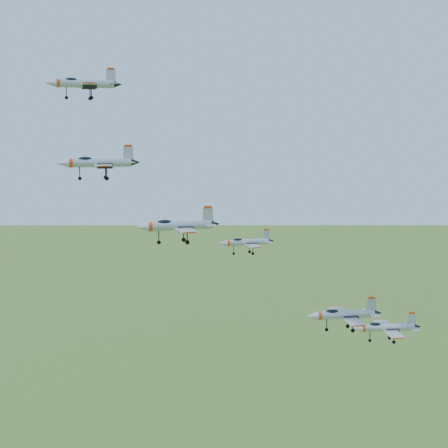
{
  "coord_description": "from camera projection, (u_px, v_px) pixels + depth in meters",
  "views": [
    {
      "loc": [
        2.48,
        -103.3,
        145.13
      ],
      "look_at": [
        6.04,
        -3.71,
        130.68
      ],
      "focal_mm": 50.0,
      "sensor_mm": 36.0,
      "label": 1
    }
  ],
  "objects": [
    {
      "name": "jet_lead",
      "position": [
        83.0,
        83.0,
        109.11
      ],
      "size": [
        13.26,
        11.26,
        3.6
      ],
      "rotation": [
        0.0,
        0.0,
        0.27
      ],
      "color": "#A0A4AD"
    },
    {
      "name": "jet_left_high",
      "position": [
        98.0,
        163.0,
        98.79
      ],
      "size": [
        13.15,
        11.1,
        3.54
      ],
      "rotation": [
        0.0,
        0.0,
        0.23
      ],
      "color": "#A0A4AD"
    },
    {
      "name": "jet_right_high",
      "position": [
        177.0,
        225.0,
        84.08
      ],
      "size": [
        11.66,
        9.89,
        3.16
      ],
      "rotation": [
        0.0,
        0.0,
        0.26
      ],
      "color": "#A0A4AD"
    },
    {
      "name": "jet_left_low",
      "position": [
        246.0,
        242.0,
        114.94
      ],
      "size": [
        10.84,
        9.17,
        2.93
      ],
      "rotation": [
        0.0,
        0.0,
        0.25
      ],
      "color": "#A0A4AD"
    },
    {
      "name": "jet_right_low",
      "position": [
        343.0,
        314.0,
        90.23
      ],
      "size": [
        11.59,
        9.66,
        3.1
      ],
      "rotation": [
        0.0,
        0.0,
        0.13
      ],
      "color": "#A0A4AD"
    },
    {
      "name": "jet_trail",
      "position": [
        385.0,
        327.0,
        106.51
      ],
      "size": [
        12.3,
        10.13,
        3.29
      ],
      "rotation": [
        0.0,
        0.0,
        0.04
      ],
      "color": "#A0A4AD"
    }
  ]
}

